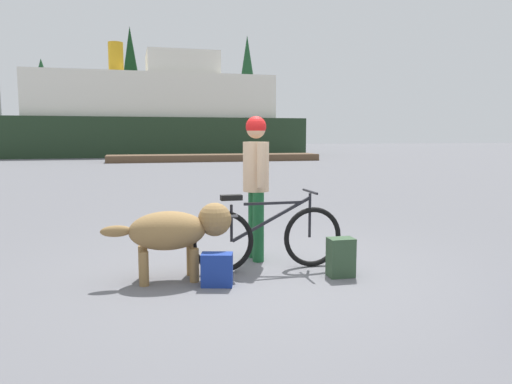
% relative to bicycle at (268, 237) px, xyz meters
% --- Properties ---
extents(ground_plane, '(160.00, 160.00, 0.00)m').
position_rel_bicycle_xyz_m(ground_plane, '(0.00, -0.12, -0.39)').
color(ground_plane, slate).
extents(bicycle, '(1.79, 0.44, 0.91)m').
position_rel_bicycle_xyz_m(bicycle, '(0.00, 0.00, 0.00)').
color(bicycle, black).
rests_on(bicycle, ground_plane).
extents(person_cyclist, '(0.32, 0.53, 1.78)m').
position_rel_bicycle_xyz_m(person_cyclist, '(-0.01, 0.50, 0.70)').
color(person_cyclist, '#19592D').
rests_on(person_cyclist, ground_plane).
extents(dog, '(1.37, 0.49, 0.82)m').
position_rel_bicycle_xyz_m(dog, '(-1.04, -0.12, 0.15)').
color(dog, olive).
rests_on(dog, ground_plane).
extents(backpack, '(0.29, 0.21, 0.43)m').
position_rel_bicycle_xyz_m(backpack, '(0.70, -0.46, -0.17)').
color(backpack, '#334C33').
rests_on(backpack, ground_plane).
extents(handbag_pannier, '(0.36, 0.26, 0.34)m').
position_rel_bicycle_xyz_m(handbag_pannier, '(-0.67, -0.45, -0.21)').
color(handbag_pannier, navy).
rests_on(handbag_pannier, ground_plane).
extents(dock_pier, '(12.71, 2.34, 0.40)m').
position_rel_bicycle_xyz_m(dock_pier, '(3.57, 23.90, -0.19)').
color(dock_pier, brown).
rests_on(dock_pier, ground_plane).
extents(ferry_boat, '(22.23, 7.47, 8.44)m').
position_rel_bicycle_xyz_m(ferry_boat, '(0.55, 33.14, 2.56)').
color(ferry_boat, '#1E331E').
rests_on(ferry_boat, ground_plane).
extents(sailboat_moored, '(8.99, 2.52, 9.50)m').
position_rel_bicycle_xyz_m(sailboat_moored, '(-9.78, 30.88, 0.11)').
color(sailboat_moored, silver).
rests_on(sailboat_moored, ground_plane).
extents(pine_tree_far_left, '(3.57, 3.57, 9.17)m').
position_rel_bicycle_xyz_m(pine_tree_far_left, '(-9.70, 47.78, 5.70)').
color(pine_tree_far_left, '#4C331E').
rests_on(pine_tree_far_left, ground_plane).
extents(pine_tree_center, '(2.90, 2.90, 12.78)m').
position_rel_bicycle_xyz_m(pine_tree_center, '(-1.04, 47.78, 7.68)').
color(pine_tree_center, '#4C331E').
rests_on(pine_tree_center, ground_plane).
extents(pine_tree_far_right, '(2.91, 2.91, 12.50)m').
position_rel_bicycle_xyz_m(pine_tree_far_right, '(11.46, 47.73, 7.35)').
color(pine_tree_far_right, '#4C331E').
rests_on(pine_tree_far_right, ground_plane).
extents(pine_tree_mid_back, '(3.76, 3.76, 8.91)m').
position_rel_bicycle_xyz_m(pine_tree_mid_back, '(8.02, 54.87, 5.44)').
color(pine_tree_mid_back, '#4C331E').
rests_on(pine_tree_mid_back, ground_plane).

